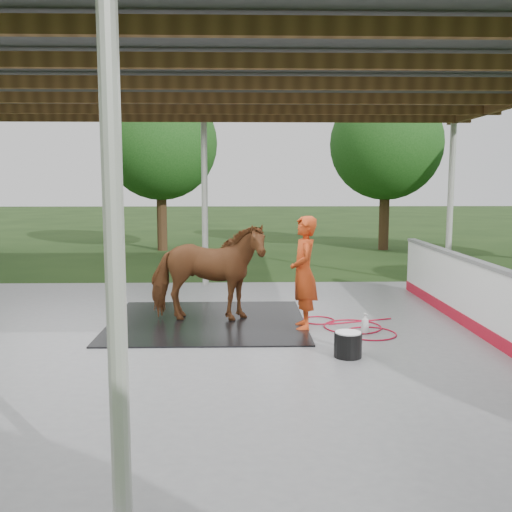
{
  "coord_description": "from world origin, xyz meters",
  "views": [
    {
      "loc": [
        0.84,
        -8.46,
        2.43
      ],
      "look_at": [
        1.08,
        0.7,
        1.25
      ],
      "focal_mm": 40.0,
      "sensor_mm": 36.0,
      "label": 1
    }
  ],
  "objects_px": {
    "handler": "(304,273)",
    "dasher_board": "(487,303)",
    "horse": "(207,272)",
    "wash_bucket": "(348,344)"
  },
  "relations": [
    {
      "from": "horse",
      "to": "wash_bucket",
      "type": "height_order",
      "value": "horse"
    },
    {
      "from": "handler",
      "to": "wash_bucket",
      "type": "xyz_separation_m",
      "value": [
        0.44,
        -1.55,
        -0.74
      ]
    },
    {
      "from": "handler",
      "to": "dasher_board",
      "type": "bearing_deg",
      "value": 75.78
    },
    {
      "from": "horse",
      "to": "handler",
      "type": "distance_m",
      "value": 1.66
    },
    {
      "from": "horse",
      "to": "wash_bucket",
      "type": "xyz_separation_m",
      "value": [
        2.04,
        -2.03,
        -0.68
      ]
    },
    {
      "from": "dasher_board",
      "to": "wash_bucket",
      "type": "height_order",
      "value": "dasher_board"
    },
    {
      "from": "dasher_board",
      "to": "wash_bucket",
      "type": "relative_size",
      "value": 20.93
    },
    {
      "from": "dasher_board",
      "to": "handler",
      "type": "distance_m",
      "value": 2.85
    },
    {
      "from": "horse",
      "to": "dasher_board",
      "type": "bearing_deg",
      "value": -102.69
    },
    {
      "from": "dasher_board",
      "to": "wash_bucket",
      "type": "bearing_deg",
      "value": -158.48
    }
  ]
}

